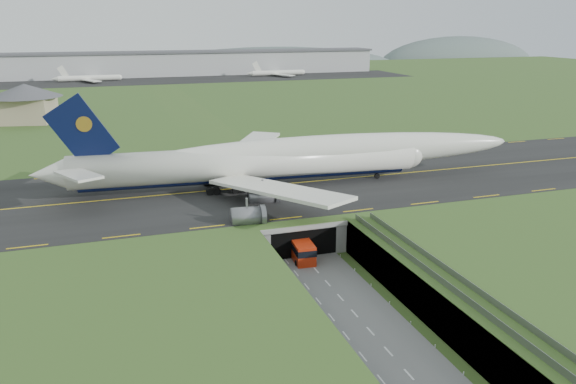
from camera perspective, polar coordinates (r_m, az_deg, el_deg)
name	(u,v)px	position (r m, az deg, el deg)	size (l,w,h in m)	color
ground	(321,277)	(91.70, 3.34, -8.57)	(900.00, 900.00, 0.00)	#355A24
airfield_deck	(321,259)	(90.45, 3.38, -6.85)	(800.00, 800.00, 6.00)	gray
trench_road	(339,297)	(85.46, 5.21, -10.54)	(12.00, 75.00, 0.20)	slate
taxiway	(264,186)	(118.87, -2.42, 0.60)	(800.00, 44.00, 0.18)	black
tunnel_portal	(288,223)	(104.91, 0.04, -3.21)	(17.00, 22.30, 6.00)	gray
guideway	(450,288)	(79.02, 16.17, -9.35)	(3.00, 53.00, 7.05)	#A8A8A3
jumbo_jet	(284,159)	(118.02, -0.42, 3.35)	(102.74, 64.42, 21.37)	white
shuttle_tram	(301,249)	(97.21, 1.30, -5.78)	(3.90, 8.87, 3.50)	red
service_building	(26,100)	(215.17, -25.08, 8.49)	(28.54, 28.54, 13.24)	tan
cargo_terminal	(150,64)	(378.39, -13.85, 12.54)	(320.00, 67.00, 15.60)	#B2B2B2
distant_hills	(212,73)	(517.56, -7.70, 11.91)	(700.00, 91.00, 60.00)	#4F5F5D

